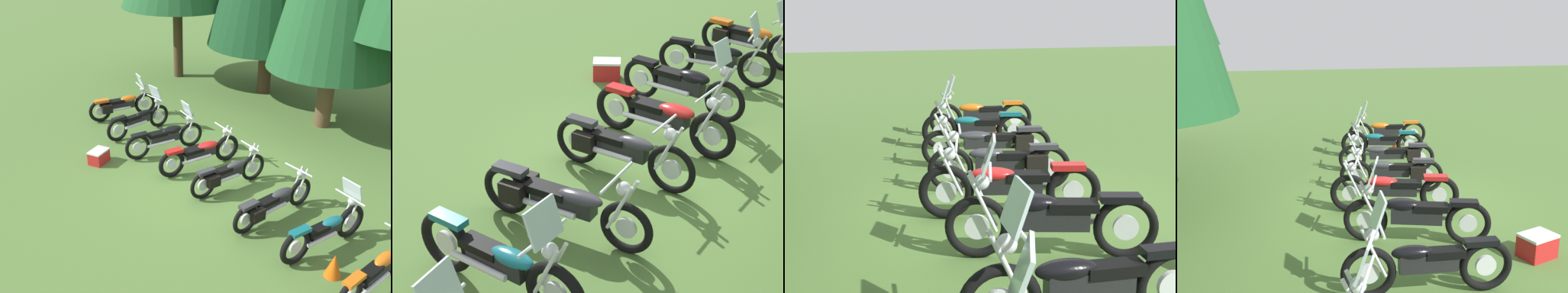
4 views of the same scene
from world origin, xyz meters
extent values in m
plane|color=#4C7033|center=(0.00, 0.00, 0.00)|extent=(80.00, 80.00, 0.00)
cube|color=silver|center=(-4.35, 1.75, 1.17)|extent=(0.46, 0.32, 0.39)
torus|color=black|center=(-3.44, -0.08, 0.35)|extent=(0.20, 0.71, 0.71)
cylinder|color=silver|center=(-3.44, -0.08, 0.35)|extent=(0.08, 0.28, 0.27)
cube|color=black|center=(-3.34, 0.68, 0.46)|extent=(0.27, 0.77, 0.23)
ellipsoid|color=black|center=(-3.31, 0.88, 0.60)|extent=(0.28, 0.56, 0.18)
cube|color=black|center=(-3.37, 0.47, 0.57)|extent=(0.26, 0.53, 0.10)
cube|color=black|center=(-3.43, 0.00, 0.68)|extent=(0.21, 0.46, 0.08)
cylinder|color=silver|center=(-3.31, 1.38, 0.65)|extent=(0.09, 0.34, 0.65)
cylinder|color=silver|center=(-3.18, 1.36, 0.65)|extent=(0.09, 0.34, 0.65)
cylinder|color=silver|center=(-3.26, 1.29, 0.99)|extent=(0.73, 0.13, 0.04)
sphere|color=silver|center=(-3.25, 1.38, 0.87)|extent=(0.19, 0.19, 0.17)
cylinder|color=silver|center=(-3.25, 0.50, 0.37)|extent=(0.18, 0.76, 0.08)
cube|color=silver|center=(-3.26, 1.31, 1.17)|extent=(0.46, 0.21, 0.39)
torus|color=black|center=(-1.60, 1.06, 0.36)|extent=(0.34, 0.71, 0.72)
cylinder|color=silver|center=(-1.60, 1.06, 0.36)|extent=(0.14, 0.28, 0.28)
torus|color=black|center=(-2.16, -0.47, 0.36)|extent=(0.34, 0.71, 0.72)
cylinder|color=silver|center=(-2.16, -0.47, 0.36)|extent=(0.14, 0.28, 0.28)
cube|color=black|center=(-1.88, 0.29, 0.48)|extent=(0.49, 0.83, 0.27)
ellipsoid|color=black|center=(-1.81, 0.50, 0.64)|extent=(0.46, 0.63, 0.21)
cube|color=black|center=(-1.96, 0.08, 0.61)|extent=(0.43, 0.59, 0.10)
cube|color=black|center=(-2.14, -0.40, 0.70)|extent=(0.34, 0.48, 0.08)
cylinder|color=silver|center=(-1.70, 1.03, 0.66)|extent=(0.16, 0.33, 0.65)
cylinder|color=silver|center=(-1.54, 0.97, 0.66)|extent=(0.16, 0.33, 0.65)
cylinder|color=silver|center=(-1.65, 0.93, 0.99)|extent=(0.66, 0.27, 0.04)
sphere|color=silver|center=(-1.62, 1.01, 0.87)|extent=(0.22, 0.22, 0.17)
cylinder|color=silver|center=(-1.81, 0.08, 0.38)|extent=(0.35, 0.79, 0.08)
cube|color=silver|center=(-1.64, 0.95, 1.17)|extent=(0.47, 0.29, 0.39)
torus|color=black|center=(-0.31, 1.04, 0.37)|extent=(0.34, 0.74, 0.74)
cylinder|color=silver|center=(-0.31, 1.04, 0.37)|extent=(0.13, 0.28, 0.28)
torus|color=black|center=(-0.83, -0.56, 0.37)|extent=(0.34, 0.74, 0.74)
cylinder|color=silver|center=(-0.83, -0.56, 0.37)|extent=(0.13, 0.28, 0.28)
cube|color=black|center=(-0.57, 0.24, 0.47)|extent=(0.48, 0.87, 0.23)
ellipsoid|color=#B21919|center=(-0.50, 0.46, 0.61)|extent=(0.47, 0.66, 0.18)
cube|color=black|center=(-0.64, 0.02, 0.58)|extent=(0.44, 0.61, 0.10)
cube|color=#B21919|center=(-0.80, -0.48, 0.71)|extent=(0.34, 0.49, 0.08)
cylinder|color=silver|center=(-0.41, 1.01, 0.67)|extent=(0.15, 0.33, 0.65)
cylinder|color=silver|center=(-0.24, 0.96, 0.67)|extent=(0.15, 0.33, 0.65)
cylinder|color=silver|center=(-0.35, 0.91, 1.00)|extent=(0.73, 0.27, 0.04)
sphere|color=silver|center=(-0.32, 0.99, 0.88)|extent=(0.21, 0.21, 0.17)
cylinder|color=silver|center=(-0.48, 0.02, 0.39)|extent=(0.33, 0.82, 0.08)
torus|color=black|center=(0.80, 0.66, 0.35)|extent=(0.28, 0.70, 0.70)
cylinder|color=silver|center=(0.80, 0.66, 0.35)|extent=(0.12, 0.28, 0.28)
torus|color=black|center=(0.40, -0.80, 0.35)|extent=(0.28, 0.70, 0.70)
cylinder|color=silver|center=(0.40, -0.80, 0.35)|extent=(0.12, 0.28, 0.28)
cube|color=black|center=(0.60, -0.07, 0.45)|extent=(0.37, 0.77, 0.22)
ellipsoid|color=#2D2D33|center=(0.65, 0.13, 0.59)|extent=(0.36, 0.57, 0.17)
cube|color=black|center=(0.54, -0.27, 0.56)|extent=(0.33, 0.54, 0.10)
cube|color=#2D2D33|center=(0.42, -0.72, 0.69)|extent=(0.27, 0.47, 0.08)
cylinder|color=silver|center=(0.72, 0.62, 0.65)|extent=(0.13, 0.34, 0.65)
cylinder|color=silver|center=(0.85, 0.58, 0.65)|extent=(0.13, 0.34, 0.65)
cylinder|color=silver|center=(0.76, 0.52, 0.99)|extent=(0.64, 0.21, 0.04)
sphere|color=silver|center=(0.79, 0.61, 0.87)|extent=(0.21, 0.21, 0.17)
cylinder|color=silver|center=(0.66, -0.26, 0.37)|extent=(0.28, 0.74, 0.08)
cube|color=black|center=(0.32, -0.57, 0.45)|extent=(0.22, 0.35, 0.26)
cube|color=black|center=(0.59, -0.64, 0.45)|extent=(0.22, 0.35, 0.26)
torus|color=black|center=(2.25, 0.42, 0.34)|extent=(0.23, 0.68, 0.68)
cylinder|color=silver|center=(2.25, 0.42, 0.34)|extent=(0.10, 0.26, 0.26)
torus|color=black|center=(1.91, -1.24, 0.34)|extent=(0.23, 0.68, 0.68)
cylinder|color=silver|center=(1.91, -1.24, 0.34)|extent=(0.10, 0.26, 0.26)
cube|color=black|center=(2.08, -0.41, 0.43)|extent=(0.37, 0.86, 0.21)
ellipsoid|color=#2D2D33|center=(2.12, -0.18, 0.55)|extent=(0.37, 0.63, 0.16)
cube|color=black|center=(2.03, -0.64, 0.52)|extent=(0.34, 0.59, 0.10)
cube|color=#2D2D33|center=(1.92, -1.16, 0.66)|extent=(0.27, 0.47, 0.08)
cylinder|color=silver|center=(2.16, 0.37, 0.64)|extent=(0.11, 0.34, 0.65)
cylinder|color=silver|center=(2.31, 0.34, 0.64)|extent=(0.11, 0.34, 0.65)
cylinder|color=silver|center=(2.22, 0.28, 0.97)|extent=(0.76, 0.19, 0.04)
sphere|color=silver|center=(2.24, 0.37, 0.85)|extent=(0.20, 0.20, 0.17)
cylinder|color=silver|center=(2.16, -0.62, 0.36)|extent=(0.25, 0.84, 0.08)
cube|color=black|center=(1.79, -1.01, 0.44)|extent=(0.20, 0.34, 0.26)
cube|color=black|center=(2.10, -1.08, 0.44)|extent=(0.20, 0.34, 0.26)
torus|color=black|center=(3.60, 0.05, 0.37)|extent=(0.33, 0.75, 0.74)
cylinder|color=silver|center=(3.60, 0.05, 0.37)|extent=(0.13, 0.28, 0.28)
torus|color=black|center=(3.17, -1.40, 0.37)|extent=(0.33, 0.75, 0.74)
cylinder|color=silver|center=(3.17, -1.40, 0.37)|extent=(0.13, 0.28, 0.28)
cube|color=black|center=(3.39, -0.67, 0.46)|extent=(0.40, 0.77, 0.20)
ellipsoid|color=#14606B|center=(3.45, -0.47, 0.59)|extent=(0.38, 0.58, 0.16)
cube|color=black|center=(3.33, -0.87, 0.56)|extent=(0.36, 0.54, 0.10)
cube|color=#14606B|center=(3.19, -1.32, 0.71)|extent=(0.29, 0.47, 0.08)
cylinder|color=silver|center=(3.52, 0.02, 0.67)|extent=(0.14, 0.33, 0.65)
cylinder|color=silver|center=(3.65, -0.03, 0.67)|extent=(0.14, 0.33, 0.65)
cylinder|color=silver|center=(3.56, -0.08, 1.01)|extent=(0.71, 0.24, 0.04)
sphere|color=silver|center=(3.59, 0.00, 0.89)|extent=(0.21, 0.21, 0.17)
cylinder|color=silver|center=(3.45, -0.87, 0.39)|extent=(0.29, 0.74, 0.08)
cube|color=silver|center=(3.57, -0.06, 1.19)|extent=(0.47, 0.27, 0.39)
torus|color=black|center=(4.75, -0.40, 0.38)|extent=(0.22, 0.76, 0.76)
cylinder|color=silver|center=(4.75, -0.40, 0.38)|extent=(0.10, 0.30, 0.30)
torus|color=black|center=(4.48, -1.99, 0.38)|extent=(0.22, 0.76, 0.76)
cylinder|color=silver|center=(4.48, -1.99, 0.38)|extent=(0.10, 0.30, 0.30)
cube|color=black|center=(4.62, -1.19, 0.49)|extent=(0.32, 0.82, 0.25)
ellipsoid|color=#D16014|center=(4.65, -0.97, 0.64)|extent=(0.32, 0.60, 0.19)
cube|color=black|center=(4.58, -1.41, 0.61)|extent=(0.30, 0.56, 0.10)
cube|color=#D16014|center=(4.50, -1.91, 0.74)|extent=(0.24, 0.46, 0.08)
cylinder|color=silver|center=(4.67, -0.44, 0.68)|extent=(0.10, 0.34, 0.65)
cylinder|color=silver|center=(4.81, -0.47, 0.68)|extent=(0.10, 0.34, 0.65)
cylinder|color=silver|center=(4.73, -0.53, 1.01)|extent=(0.66, 0.15, 0.04)
sphere|color=silver|center=(4.74, -0.45, 0.89)|extent=(0.20, 0.20, 0.17)
cylinder|color=silver|center=(4.70, -1.39, 0.40)|extent=(0.21, 0.80, 0.08)
cube|color=silver|center=(4.73, -0.52, 1.19)|extent=(0.46, 0.22, 0.39)
cone|color=#EA590F|center=(3.89, -1.25, 0.24)|extent=(0.32, 0.32, 0.48)
camera|label=1|loc=(6.25, -7.91, 6.07)|focal=42.73mm
camera|label=2|loc=(8.21, 1.86, 4.70)|focal=59.40mm
camera|label=3|loc=(-6.94, 2.91, 2.58)|focal=50.22mm
camera|label=4|loc=(-8.13, 2.69, 3.20)|focal=41.16mm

